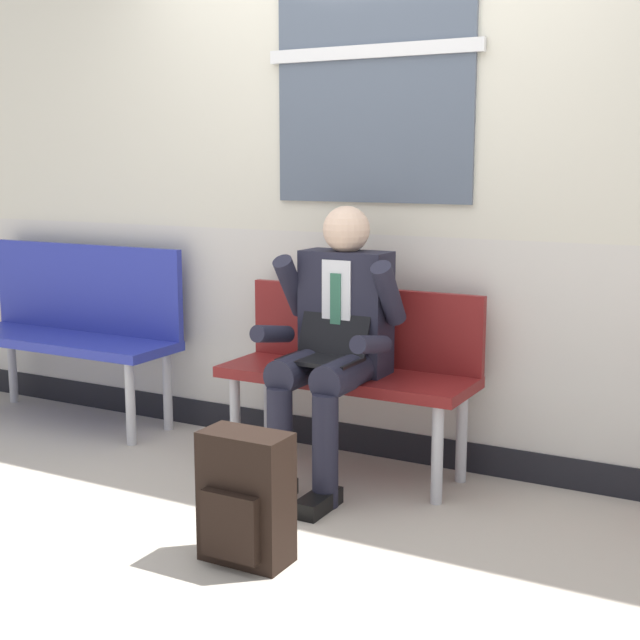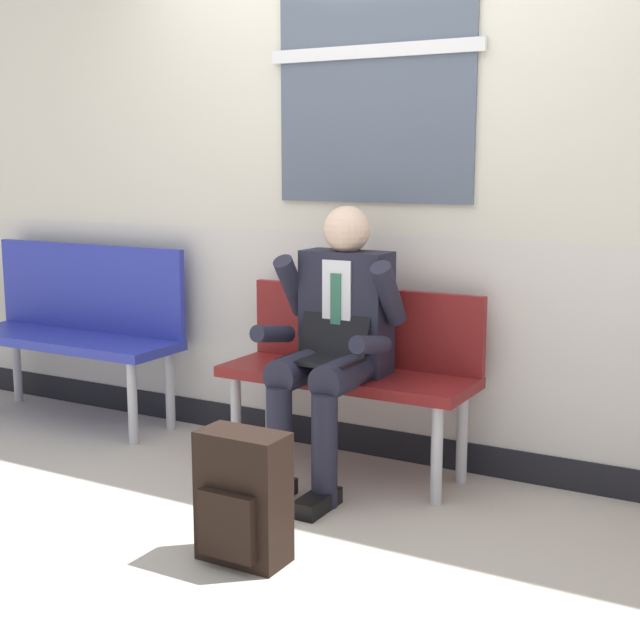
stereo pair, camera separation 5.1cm
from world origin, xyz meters
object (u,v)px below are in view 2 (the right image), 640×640
Objects in this scene: backpack at (242,499)px; bench_empty at (77,320)px; person_seated at (333,339)px; bench_with_person at (353,362)px.

bench_empty is at bearing 149.58° from backpack.
bench_empty is 1.74m from person_seated.
bench_empty is (-1.73, 0.01, 0.05)m from bench_with_person.
person_seated reaches higher than bench_empty.
person_seated is (1.73, -0.21, 0.10)m from bench_empty.
person_seated is at bearing -6.79° from bench_empty.
person_seated reaches higher than bench_with_person.
person_seated reaches higher than backpack.
bench_with_person is 0.24m from person_seated.
bench_empty is 2.76× the size of backpack.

